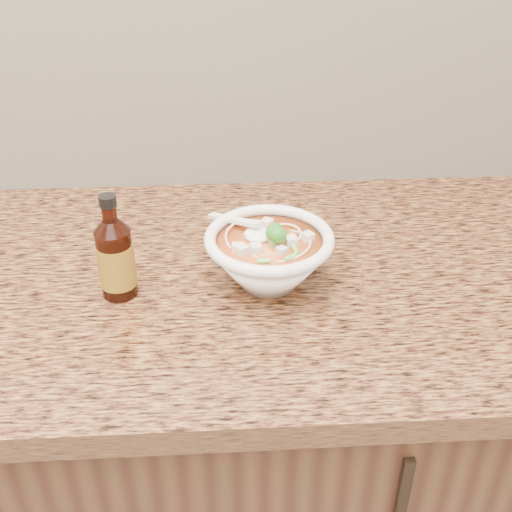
{
  "coord_description": "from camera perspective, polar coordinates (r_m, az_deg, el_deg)",
  "views": [
    {
      "loc": [
        0.27,
        0.81,
        1.48
      ],
      "look_at": [
        0.32,
        1.63,
        0.95
      ],
      "focal_mm": 45.0,
      "sensor_mm": 36.0,
      "label": 1
    }
  ],
  "objects": [
    {
      "name": "counter_slab",
      "position": [
        1.09,
        -17.26,
        -2.39
      ],
      "size": [
        4.0,
        0.68,
        0.04
      ],
      "primitive_type": "cube",
      "color": "olive",
      "rests_on": "cabinet"
    },
    {
      "name": "hot_sauce_bottle",
      "position": [
        0.97,
        -12.36,
        -0.22
      ],
      "size": [
        0.07,
        0.07,
        0.17
      ],
      "rotation": [
        0.0,
        0.0,
        0.31
      ],
      "color": "black",
      "rests_on": "counter_slab"
    },
    {
      "name": "cabinet",
      "position": [
        1.39,
        -14.11,
        -17.75
      ],
      "size": [
        4.0,
        0.65,
        0.86
      ],
      "primitive_type": "cube",
      "color": "black",
      "rests_on": "ground"
    },
    {
      "name": "soup_bowl",
      "position": [
        0.98,
        1.18,
        -0.17
      ],
      "size": [
        0.2,
        0.2,
        0.11
      ],
      "rotation": [
        0.0,
        0.0,
        -0.34
      ],
      "color": "white",
      "rests_on": "counter_slab"
    }
  ]
}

